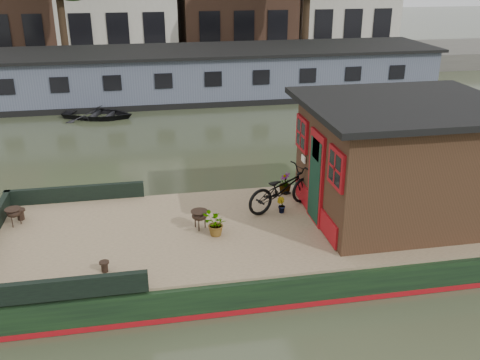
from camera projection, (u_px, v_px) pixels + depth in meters
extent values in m
plane|color=#2B311F|center=(293.00, 250.00, 11.21)|extent=(120.00, 120.00, 0.00)
cube|color=black|center=(293.00, 237.00, 11.10)|extent=(12.00, 4.00, 0.60)
cube|color=maroon|center=(293.00, 247.00, 11.19)|extent=(12.02, 4.02, 0.10)
cube|color=#9B8260|center=(294.00, 223.00, 10.98)|extent=(11.80, 3.80, 0.05)
cube|color=black|center=(76.00, 194.00, 11.88)|extent=(3.00, 0.12, 0.35)
cube|color=black|center=(52.00, 290.00, 8.39)|extent=(3.00, 0.12, 0.35)
cube|color=black|center=(400.00, 163.00, 10.91)|extent=(3.50, 3.00, 2.30)
cube|color=black|center=(407.00, 105.00, 10.45)|extent=(4.00, 3.50, 0.12)
cube|color=maroon|center=(316.00, 178.00, 10.68)|extent=(0.06, 0.80, 1.90)
cube|color=black|center=(315.00, 180.00, 10.70)|extent=(0.04, 0.64, 1.70)
cube|color=maroon|center=(336.00, 168.00, 9.50)|extent=(0.06, 0.72, 0.72)
cube|color=maroon|center=(302.00, 134.00, 11.41)|extent=(0.06, 0.72, 0.72)
imported|color=black|center=(282.00, 189.00, 11.42)|extent=(1.84, 1.24, 0.92)
imported|color=brown|center=(281.00, 205.00, 11.33)|extent=(0.24, 0.24, 0.34)
imported|color=brown|center=(215.00, 224.00, 10.34)|extent=(0.59, 0.59, 0.50)
imported|color=brown|center=(285.00, 183.00, 12.25)|extent=(0.29, 0.29, 0.50)
cylinder|color=black|center=(21.00, 214.00, 11.03)|extent=(0.21, 0.21, 0.23)
cylinder|color=black|center=(105.00, 267.00, 9.18)|extent=(0.17, 0.17, 0.20)
imported|color=black|center=(98.00, 111.00, 20.61)|extent=(3.19, 2.70, 0.56)
cube|color=#4B5264|center=(207.00, 74.00, 23.57)|extent=(20.00, 4.00, 2.00)
cube|color=black|center=(206.00, 50.00, 23.18)|extent=(20.40, 4.40, 0.12)
cube|color=black|center=(207.00, 94.00, 23.91)|extent=(20.00, 4.05, 0.24)
cube|color=#47443F|center=(192.00, 62.00, 29.70)|extent=(60.00, 6.00, 0.90)
cylinder|color=#332316|center=(62.00, 21.00, 26.30)|extent=(0.36, 0.36, 4.00)
cylinder|color=#332316|center=(306.00, 17.00, 28.42)|extent=(0.36, 0.36, 4.00)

